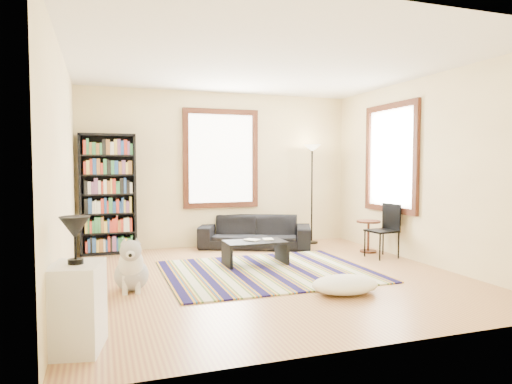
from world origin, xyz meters
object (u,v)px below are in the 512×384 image
object	(u,v)px
floor_cushion	(345,285)
sofa	(255,232)
coffee_table	(255,253)
floor_lamp	(312,194)
side_table	(368,236)
dog	(131,264)
white_cabinet	(77,307)
folding_chair	(382,231)
bookshelf	(108,194)

from	to	relation	value
floor_cushion	sofa	bearing A→B (deg)	90.92
coffee_table	floor_lamp	world-z (taller)	floor_lamp
side_table	dog	bearing A→B (deg)	-164.10
sofa	dog	distance (m)	3.15
coffee_table	white_cabinet	distance (m)	3.42
sofa	side_table	world-z (taller)	sofa
floor_cushion	dog	xyz separation A→B (m)	(-2.34, 0.93, 0.21)
floor_cushion	side_table	size ratio (longest dim) A/B	1.48
folding_chair	dog	distance (m)	3.98
floor_lamp	dog	xyz separation A→B (m)	(-3.45, -2.26, -0.62)
floor_cushion	folding_chair	world-z (taller)	folding_chair
coffee_table	folding_chair	bearing A→B (deg)	-3.86
sofa	coffee_table	size ratio (longest dim) A/B	2.18
floor_lamp	dog	size ratio (longest dim) A/B	2.97
floor_lamp	folding_chair	bearing A→B (deg)	-73.64
coffee_table	side_table	world-z (taller)	side_table
sofa	side_table	bearing A→B (deg)	-7.80
side_table	folding_chair	distance (m)	0.49
side_table	bookshelf	bearing A→B (deg)	162.72
folding_chair	dog	world-z (taller)	folding_chair
sofa	floor_lamp	xyz separation A→B (m)	(1.17, 0.10, 0.64)
coffee_table	side_table	bearing A→B (deg)	8.43
coffee_table	dog	distance (m)	2.00
sofa	bookshelf	world-z (taller)	bookshelf
white_cabinet	side_table	bearing A→B (deg)	43.34
bookshelf	white_cabinet	distance (m)	4.16
side_table	dog	world-z (taller)	dog
side_table	floor_lamp	bearing A→B (deg)	114.56
floor_lamp	white_cabinet	xyz separation A→B (m)	(-3.98, -3.93, -0.58)
sofa	side_table	distance (m)	1.98
sofa	floor_lamp	world-z (taller)	floor_lamp
sofa	coffee_table	bearing A→B (deg)	-85.22
floor_lamp	white_cabinet	size ratio (longest dim) A/B	2.66
side_table	white_cabinet	bearing A→B (deg)	-148.14
coffee_table	floor_lamp	size ratio (longest dim) A/B	0.48
floor_lamp	dog	world-z (taller)	floor_lamp
floor_cushion	side_table	world-z (taller)	side_table
sofa	side_table	size ratio (longest dim) A/B	3.63
folding_chair	white_cabinet	world-z (taller)	folding_chair
bookshelf	coffee_table	size ratio (longest dim) A/B	2.22
sofa	folding_chair	xyz separation A→B (m)	(1.64, -1.49, 0.14)
sofa	dog	world-z (taller)	dog
coffee_table	white_cabinet	world-z (taller)	white_cabinet
sofa	bookshelf	size ratio (longest dim) A/B	0.98
bookshelf	white_cabinet	bearing A→B (deg)	-94.46
coffee_table	sofa	bearing A→B (deg)	71.13
dog	floor_cushion	bearing A→B (deg)	-16.64
floor_cushion	coffee_table	bearing A→B (deg)	106.35
floor_lamp	white_cabinet	world-z (taller)	floor_lamp
coffee_table	floor_cushion	world-z (taller)	coffee_table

